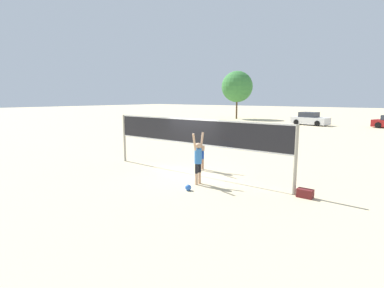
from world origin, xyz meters
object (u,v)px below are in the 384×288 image
Objects in this scene: parked_car_near at (310,119)px; volleyball_net at (192,135)px; player_blocker at (202,145)px; gear_bag at (305,193)px; tree_left_cluster at (237,87)px; volleyball at (188,187)px; player_spiker at (198,158)px.

volleyball_net is at bearing -73.25° from parked_car_near.
volleyball_net is 4.06× the size of player_blocker.
tree_left_cluster is (-20.43, 31.20, 4.79)m from gear_bag.
volleyball is 0.05× the size of parked_car_near.
volleyball_net reaches higher than player_blocker.
tree_left_cluster is at bearing -152.94° from player_blocker.
player_blocker is at bearing 33.13° from player_spiker.
player_spiker is 0.44× the size of parked_car_near.
player_spiker is at bearing -165.81° from gear_bag.
player_blocker is (-0.17, 0.92, -0.55)m from volleyball_net.
player_spiker reaches higher than parked_car_near.
volleyball_net is at bearing -63.37° from tree_left_cluster.
tree_left_cluster reaches higher than volleyball_net.
player_spiker is at bearing -71.31° from parked_car_near.
parked_car_near is 13.61m from tree_left_cluster.
player_spiker reaches higher than volleyball.
player_spiker is 2.33m from player_blocker.
gear_bag is 0.07× the size of tree_left_cluster.
player_blocker is 0.30× the size of tree_left_cluster.
parked_car_near reaches higher than gear_bag.
parked_car_near is at bearing -17.64° from tree_left_cluster.
volleyball is at bearing 27.75° from player_blocker.
player_blocker is at bearing 100.70° from volleyball_net.
volleyball is at bearing -55.33° from volleyball_net.
volleyball is (0.21, -0.86, -0.92)m from player_spiker.
volleyball_net is at bearing 124.67° from volleyball.
player_spiker is at bearing 33.13° from player_blocker.
player_blocker is 26.46m from parked_car_near.
volleyball_net reaches higher than gear_bag.
volleyball_net is at bearing 179.06° from gear_bag.
parked_car_near is at bearing 8.82° from player_spiker.
gear_bag is at bearing 27.14° from volleyball.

